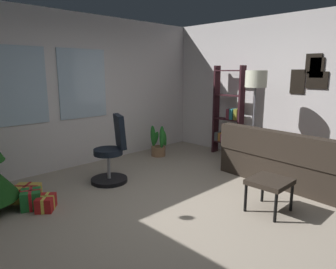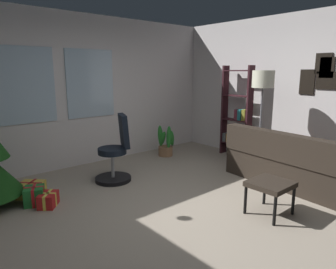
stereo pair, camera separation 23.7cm
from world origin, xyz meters
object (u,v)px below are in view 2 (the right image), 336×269
at_px(footstool, 270,186).
at_px(bookshelf, 237,117).
at_px(couch, 306,166).
at_px(potted_plant, 166,144).
at_px(floor_lamp, 263,86).
at_px(gift_box_gold, 31,190).
at_px(gift_box_red, 48,200).
at_px(gift_box_green, 34,196).
at_px(office_chair, 116,155).

relative_size(footstool, bookshelf, 0.26).
xyz_separation_m(couch, footstool, (-1.28, -0.17, 0.06)).
bearing_deg(potted_plant, floor_lamp, -70.99).
relative_size(floor_lamp, potted_plant, 2.66).
bearing_deg(gift_box_gold, footstool, -50.39).
distance_m(gift_box_gold, potted_plant, 2.77).
bearing_deg(couch, footstool, -172.52).
distance_m(couch, bookshelf, 1.85).
height_order(footstool, gift_box_red, footstool).
xyz_separation_m(gift_box_red, gift_box_green, (-0.11, 0.18, 0.03)).
relative_size(gift_box_red, potted_plant, 0.52).
distance_m(gift_box_red, gift_box_green, 0.21).
height_order(gift_box_green, gift_box_gold, gift_box_green).
height_order(couch, bookshelf, bookshelf).
bearing_deg(potted_plant, bookshelf, -40.39).
bearing_deg(bookshelf, footstool, -134.22).
height_order(footstool, bookshelf, bookshelf).
height_order(floor_lamp, potted_plant, floor_lamp).
height_order(gift_box_red, office_chair, office_chair).
xyz_separation_m(couch, bookshelf, (0.54, 1.70, 0.49)).
xyz_separation_m(footstool, office_chair, (-0.78, 2.20, 0.06)).
bearing_deg(office_chair, potted_plant, 21.01).
xyz_separation_m(footstool, potted_plant, (0.74, 2.78, -0.11)).
xyz_separation_m(couch, office_chair, (-2.06, 2.03, 0.12)).
relative_size(office_chair, floor_lamp, 0.61).
bearing_deg(office_chair, floor_lamp, -28.85).
relative_size(footstool, potted_plant, 0.74).
bearing_deg(bookshelf, floor_lamp, -119.32).
bearing_deg(potted_plant, gift_box_gold, -172.47).
height_order(office_chair, potted_plant, office_chair).
relative_size(office_chair, bookshelf, 0.58).
bearing_deg(potted_plant, gift_box_green, -166.77).
relative_size(gift_box_gold, office_chair, 0.41).
height_order(couch, footstool, couch).
xyz_separation_m(gift_box_gold, floor_lamp, (3.35, -1.39, 1.35)).
distance_m(gift_box_green, gift_box_gold, 0.30).
distance_m(gift_box_red, gift_box_gold, 0.47).
height_order(gift_box_green, bookshelf, bookshelf).
bearing_deg(potted_plant, gift_box_red, -162.77).
relative_size(footstool, floor_lamp, 0.28).
xyz_separation_m(footstool, gift_box_green, (-2.05, 2.13, -0.24)).
distance_m(couch, gift_box_gold, 3.99).
distance_m(office_chair, floor_lamp, 2.64).
relative_size(gift_box_gold, floor_lamp, 0.25).
bearing_deg(footstool, potted_plant, 75.05).
bearing_deg(floor_lamp, potted_plant, 109.01).
height_order(bookshelf, floor_lamp, bookshelf).
relative_size(bookshelf, floor_lamp, 1.06).
relative_size(couch, potted_plant, 3.44).
bearing_deg(gift_box_red, bookshelf, -1.27).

